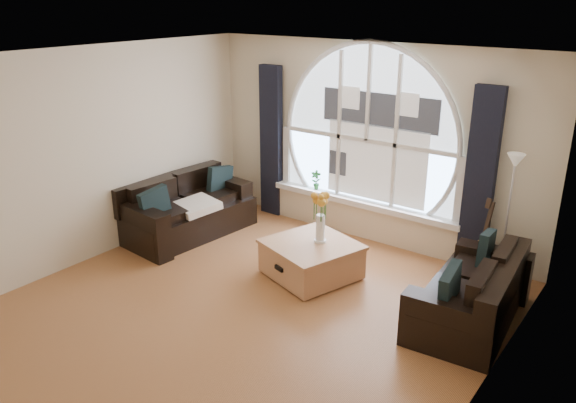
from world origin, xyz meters
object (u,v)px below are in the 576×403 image
object	(u,v)px
guitar	(487,237)
potted_plant	(316,180)
sofa_left	(188,207)
floor_lamp	(507,220)
sofa_right	(471,287)
vase_flowers	(321,212)
coffee_chest	(311,258)

from	to	relation	value
guitar	potted_plant	bearing A→B (deg)	-166.06
sofa_left	potted_plant	size ratio (longest dim) A/B	6.50
floor_lamp	guitar	bearing A→B (deg)	-178.66
sofa_right	vase_flowers	distance (m)	1.90
sofa_left	vase_flowers	bearing A→B (deg)	6.85
sofa_right	coffee_chest	bearing A→B (deg)	179.82
coffee_chest	guitar	distance (m)	2.12
potted_plant	vase_flowers	bearing A→B (deg)	-54.24
sofa_left	sofa_right	size ratio (longest dim) A/B	1.12
vase_flowers	potted_plant	distance (m)	1.64
floor_lamp	potted_plant	bearing A→B (deg)	176.01
sofa_left	potted_plant	xyz separation A→B (m)	(1.26, 1.39, 0.29)
sofa_left	sofa_right	bearing A→B (deg)	6.94
sofa_left	floor_lamp	xyz separation A→B (m)	(4.07, 1.20, 0.40)
potted_plant	coffee_chest	bearing A→B (deg)	-57.76
sofa_left	coffee_chest	bearing A→B (deg)	4.42
coffee_chest	sofa_left	bearing A→B (deg)	-163.05
vase_flowers	potted_plant	bearing A→B (deg)	125.76
guitar	vase_flowers	bearing A→B (deg)	-127.29
coffee_chest	vase_flowers	distance (m)	0.60
sofa_left	floor_lamp	size ratio (longest dim) A/B	1.16
coffee_chest	potted_plant	bearing A→B (deg)	139.92
sofa_left	coffee_chest	xyz separation A→B (m)	(2.16, -0.03, -0.16)
vase_flowers	potted_plant	world-z (taller)	vase_flowers
sofa_right	potted_plant	size ratio (longest dim) A/B	5.80
floor_lamp	coffee_chest	bearing A→B (deg)	-147.30
coffee_chest	potted_plant	world-z (taller)	potted_plant
sofa_left	vase_flowers	size ratio (longest dim) A/B	2.66
coffee_chest	vase_flowers	xyz separation A→B (m)	(0.06, 0.09, 0.59)
coffee_chest	guitar	xyz separation A→B (m)	(1.71, 1.22, 0.29)
vase_flowers	coffee_chest	bearing A→B (deg)	-122.62
sofa_right	floor_lamp	xyz separation A→B (m)	(-0.00, 1.07, 0.40)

